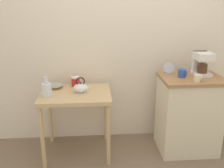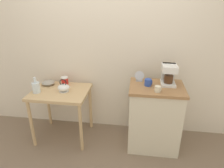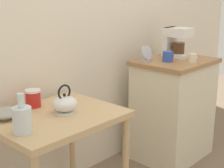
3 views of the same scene
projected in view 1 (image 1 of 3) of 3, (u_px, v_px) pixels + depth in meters
ground_plane at (129, 148)px, 3.14m from camera, size 8.00×8.00×0.00m
back_wall at (135, 28)px, 3.08m from camera, size 4.40×0.10×2.80m
wooden_table at (76, 101)px, 2.87m from camera, size 0.77×0.62×0.75m
kitchen_counter at (188, 114)px, 3.00m from camera, size 0.69×0.53×0.91m
bowl_stoneware at (55, 85)px, 2.97m from camera, size 0.19×0.19×0.06m
teakettle at (81, 88)px, 2.80m from camera, size 0.19×0.16×0.18m
glass_carafe_vase at (47, 89)px, 2.70m from camera, size 0.10×0.10×0.22m
canister_enamel at (76, 81)px, 3.02m from camera, size 0.10×0.10×0.11m
coffee_maker at (202, 62)px, 2.92m from camera, size 0.18×0.22×0.26m
mug_blue at (182, 73)px, 2.84m from camera, size 0.09×0.09×0.09m
mug_small_cream at (198, 78)px, 2.69m from camera, size 0.08×0.07×0.08m
table_clock at (169, 69)px, 2.96m from camera, size 0.12×0.06×0.13m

